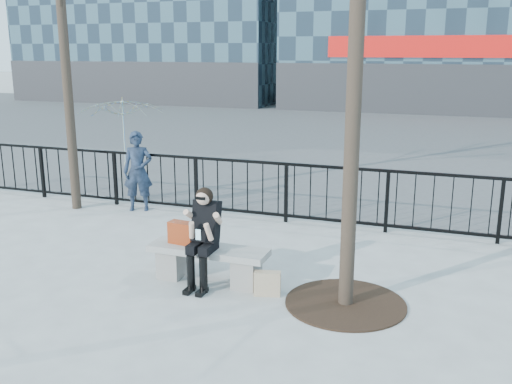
% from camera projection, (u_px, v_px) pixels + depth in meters
% --- Properties ---
extents(ground, '(120.00, 120.00, 0.00)m').
position_uv_depth(ground, '(209.00, 281.00, 7.79)').
color(ground, gray).
rests_on(ground, ground).
extents(street_surface, '(60.00, 23.00, 0.01)m').
position_uv_depth(street_surface, '(372.00, 133.00, 21.50)').
color(street_surface, '#474747').
rests_on(street_surface, ground).
extents(railing, '(14.00, 0.06, 1.10)m').
position_uv_depth(railing, '(276.00, 192.00, 10.40)').
color(railing, black).
rests_on(railing, ground).
extents(tree_grate, '(1.50, 1.50, 0.02)m').
position_uv_depth(tree_grate, '(345.00, 303.00, 7.08)').
color(tree_grate, black).
rests_on(tree_grate, ground).
extents(bench_main, '(1.65, 0.46, 0.49)m').
position_uv_depth(bench_main, '(208.00, 260.00, 7.72)').
color(bench_main, gray).
rests_on(bench_main, ground).
extents(seated_woman, '(0.50, 0.64, 1.34)m').
position_uv_depth(seated_woman, '(203.00, 238.00, 7.48)').
color(seated_woman, black).
rests_on(seated_woman, ground).
extents(handbag, '(0.39, 0.22, 0.30)m').
position_uv_depth(handbag, '(182.00, 233.00, 7.78)').
color(handbag, '#923012').
rests_on(handbag, bench_main).
extents(shopping_bag, '(0.36, 0.20, 0.32)m').
position_uv_depth(shopping_bag, '(267.00, 284.00, 7.30)').
color(shopping_bag, beige).
rests_on(shopping_bag, ground).
extents(standing_man, '(0.67, 0.56, 1.56)m').
position_uv_depth(standing_man, '(138.00, 171.00, 11.05)').
color(standing_man, black).
rests_on(standing_man, ground).
extents(vendor_umbrella, '(2.19, 2.24, 1.94)m').
position_uv_depth(vendor_umbrella, '(123.00, 136.00, 14.19)').
color(vendor_umbrella, gold).
rests_on(vendor_umbrella, ground).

